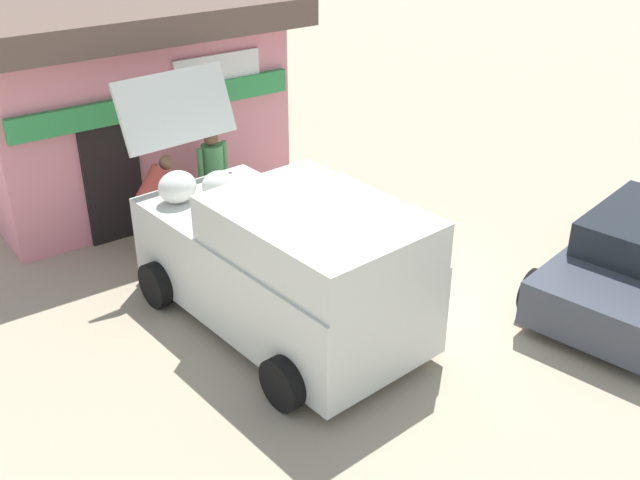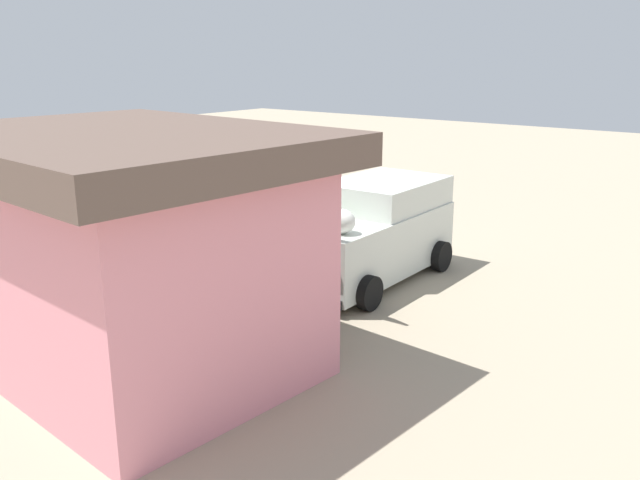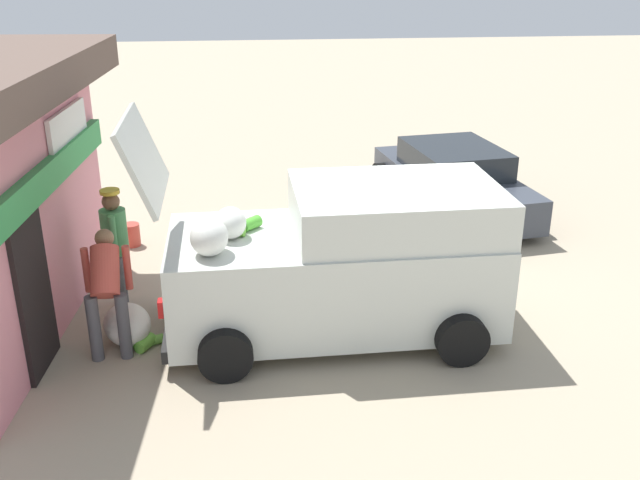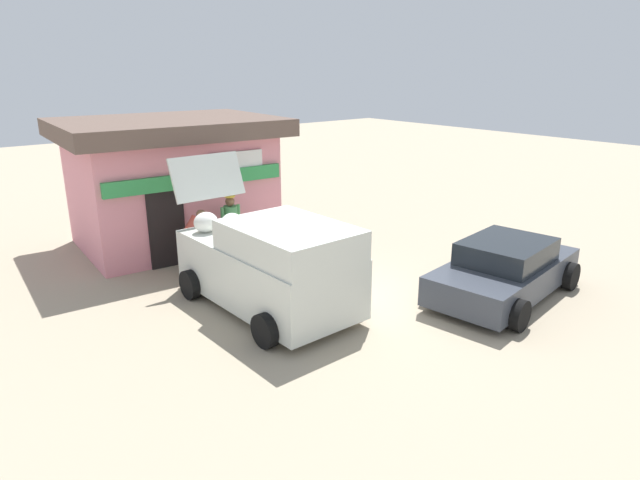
% 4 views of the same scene
% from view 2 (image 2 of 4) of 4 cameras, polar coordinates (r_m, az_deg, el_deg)
% --- Properties ---
extents(ground_plane, '(60.00, 60.00, 0.00)m').
position_cam_2_polar(ground_plane, '(14.81, 1.64, -1.66)').
color(ground_plane, tan).
extents(storefront_bar, '(5.86, 4.69, 3.42)m').
position_cam_2_polar(storefront_bar, '(9.74, -15.96, -0.58)').
color(storefront_bar, pink).
rests_on(storefront_bar, ground_plane).
extents(delivery_van, '(2.33, 4.50, 2.86)m').
position_cam_2_polar(delivery_van, '(13.43, 4.10, 0.74)').
color(delivery_van, silver).
rests_on(delivery_van, ground_plane).
extents(parked_sedan, '(4.19, 2.56, 1.25)m').
position_cam_2_polar(parked_sedan, '(18.05, -2.47, 3.43)').
color(parked_sedan, '#383D47').
rests_on(parked_sedan, ground_plane).
extents(vendor_standing, '(0.57, 0.37, 1.73)m').
position_cam_2_polar(vendor_standing, '(11.74, -7.33, -1.36)').
color(vendor_standing, '#4C4C51').
rests_on(vendor_standing, ground_plane).
extents(customer_bending, '(0.70, 0.57, 1.50)m').
position_cam_2_polar(customer_bending, '(11.09, -3.12, -2.79)').
color(customer_bending, '#4C4C51').
rests_on(customer_bending, ground_plane).
extents(unloaded_banana_pile, '(0.91, 0.85, 0.49)m').
position_cam_2_polar(unloaded_banana_pile, '(11.57, -3.37, -5.54)').
color(unloaded_banana_pile, silver).
rests_on(unloaded_banana_pile, ground_plane).
extents(paint_bucket, '(0.28, 0.28, 0.38)m').
position_cam_2_polar(paint_bucket, '(13.56, -14.73, -3.00)').
color(paint_bucket, '#BF3F33').
rests_on(paint_bucket, ground_plane).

